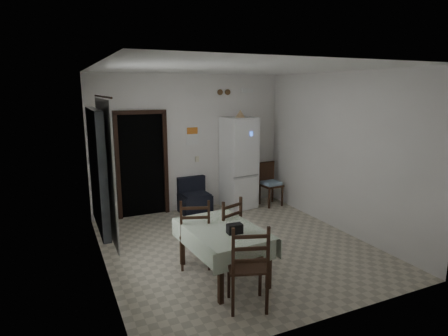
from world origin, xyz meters
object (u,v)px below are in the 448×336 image
dining_table (223,252)px  dining_chair_near_head (247,264)px  navy_seat (195,196)px  dining_chair_far_left (195,231)px  dining_chair_far_right (223,228)px  corner_chair (271,184)px  fridge (239,163)px

dining_table → dining_chair_near_head: (-0.04, -0.80, 0.18)m
navy_seat → dining_table: 2.82m
navy_seat → dining_chair_near_head: size_ratio=0.68×
dining_chair_far_left → dining_chair_near_head: (0.19, -1.29, 0.01)m
navy_seat → dining_chair_far_right: bearing=-101.3°
navy_seat → corner_chair: size_ratio=0.76×
dining_table → dining_chair_far_left: dining_chair_far_left is taller
dining_chair_far_right → dining_chair_near_head: dining_chair_near_head is taller
corner_chair → dining_chair_far_right: 2.94m
navy_seat → dining_table: navy_seat is taller
navy_seat → dining_chair_near_head: 3.62m
corner_chair → dining_chair_far_right: dining_chair_far_right is taller
corner_chair → dining_chair_far_right: (-2.11, -2.05, 0.01)m
corner_chair → dining_table: 3.45m
fridge → dining_chair_far_left: fridge is taller
fridge → dining_chair_near_head: size_ratio=1.83×
dining_table → dining_chair_far_left: bearing=110.2°
dining_chair_far_left → dining_chair_far_right: (0.46, -0.00, -0.03)m
corner_chair → dining_chair_near_head: size_ratio=0.89×
dining_chair_near_head → corner_chair: bearing=-107.1°
navy_seat → corner_chair: (1.75, -0.22, 0.12)m
navy_seat → dining_chair_near_head: (-0.64, -3.56, 0.17)m
fridge → dining_chair_far_right: fridge is taller
fridge → dining_table: (-1.64, -2.75, -0.64)m
dining_table → dining_chair_far_right: dining_chair_far_right is taller
navy_seat → dining_chair_far_left: dining_chair_far_left is taller
navy_seat → dining_table: size_ratio=0.54×
dining_chair_far_right → dining_table: bearing=44.2°
dining_chair_far_left → dining_chair_near_head: size_ratio=0.97×
fridge → dining_chair_far_right: (-1.41, -2.27, -0.50)m
navy_seat → corner_chair: 1.76m
corner_chair → dining_chair_near_head: (-2.38, -3.33, 0.06)m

